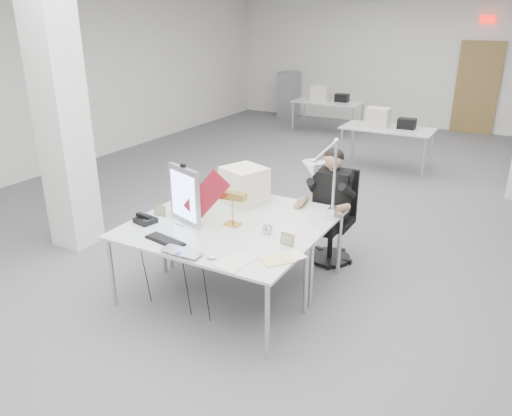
{
  "coord_description": "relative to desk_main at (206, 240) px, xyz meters",
  "views": [
    {
      "loc": [
        2.4,
        -5.91,
        2.68
      ],
      "look_at": [
        0.25,
        -2.0,
        0.93
      ],
      "focal_mm": 35.0,
      "sensor_mm": 36.0,
      "label": 1
    }
  ],
  "objects": [
    {
      "name": "room_shell",
      "position": [
        0.04,
        2.63,
        0.95
      ],
      "size": [
        10.04,
        14.04,
        3.24
      ],
      "color": "#575759",
      "rests_on": "ground"
    },
    {
      "name": "desk_main",
      "position": [
        0.0,
        0.0,
        0.0
      ],
      "size": [
        1.8,
        0.9,
        0.02
      ],
      "primitive_type": "cube",
      "color": "silver",
      "rests_on": "room_shell"
    },
    {
      "name": "desk_second",
      "position": [
        0.0,
        0.9,
        0.0
      ],
      "size": [
        1.8,
        0.9,
        0.02
      ],
      "primitive_type": "cube",
      "color": "silver",
      "rests_on": "room_shell"
    },
    {
      "name": "bg_desk_a",
      "position": [
        0.2,
        5.5,
        0.0
      ],
      "size": [
        1.6,
        0.8,
        0.02
      ],
      "primitive_type": "cube",
      "color": "silver",
      "rests_on": "room_shell"
    },
    {
      "name": "bg_desk_b",
      "position": [
        -1.8,
        7.7,
        0.0
      ],
      "size": [
        1.6,
        0.8,
        0.02
      ],
      "primitive_type": "cube",
      "color": "silver",
      "rests_on": "room_shell"
    },
    {
      "name": "filing_cabinet",
      "position": [
        -3.5,
        9.15,
        -0.14
      ],
      "size": [
        0.45,
        0.55,
        1.2
      ],
      "primitive_type": "cube",
      "color": "gray",
      "rests_on": "room_shell"
    },
    {
      "name": "office_chair",
      "position": [
        0.64,
        1.55,
        -0.25
      ],
      "size": [
        0.51,
        0.51,
        0.98
      ],
      "primitive_type": null,
      "rotation": [
        0.0,
        0.0,
        0.08
      ],
      "color": "black",
      "rests_on": "room_shell"
    },
    {
      "name": "seated_person",
      "position": [
        0.64,
        1.5,
        0.16
      ],
      "size": [
        0.53,
        0.64,
        0.91
      ],
      "primitive_type": null,
      "rotation": [
        0.0,
        0.0,
        0.08
      ],
      "color": "black",
      "rests_on": "office_chair"
    },
    {
      "name": "monitor",
      "position": [
        -0.39,
        0.22,
        0.3
      ],
      "size": [
        0.45,
        0.2,
        0.57
      ],
      "primitive_type": "cube",
      "rotation": [
        0.0,
        0.0,
        -0.34
      ],
      "color": "#A9A8AD",
      "rests_on": "desk_main"
    },
    {
      "name": "pennant",
      "position": [
        -0.11,
        0.19,
        0.35
      ],
      "size": [
        0.49,
        0.08,
        0.54
      ],
      "primitive_type": "cube",
      "rotation": [
        0.0,
        -0.87,
        0.14
      ],
      "color": "maroon",
      "rests_on": "monitor"
    },
    {
      "name": "keyboard",
      "position": [
        -0.29,
        -0.23,
        0.02
      ],
      "size": [
        0.43,
        0.21,
        0.02
      ],
      "primitive_type": "cube",
      "rotation": [
        0.0,
        0.0,
        -0.19
      ],
      "color": "black",
      "rests_on": "desk_main"
    },
    {
      "name": "laptop",
      "position": [
        -0.0,
        -0.42,
        0.03
      ],
      "size": [
        0.38,
        0.24,
        0.03
      ],
      "primitive_type": "imported",
      "rotation": [
        0.0,
        0.0,
        -0.01
      ],
      "color": "#ABACB0",
      "rests_on": "desk_main"
    },
    {
      "name": "mouse",
      "position": [
        0.27,
        -0.32,
        0.03
      ],
      "size": [
        0.09,
        0.07,
        0.03
      ],
      "primitive_type": "ellipsoid",
      "rotation": [
        0.0,
        0.0,
        0.19
      ],
      "color": "silver",
      "rests_on": "desk_main"
    },
    {
      "name": "bankers_lamp",
      "position": [
        0.05,
        0.39,
        0.18
      ],
      "size": [
        0.3,
        0.14,
        0.34
      ],
      "primitive_type": null,
      "rotation": [
        0.0,
        0.0,
        0.06
      ],
      "color": "#C6813D",
      "rests_on": "desk_main"
    },
    {
      "name": "desk_phone",
      "position": [
        -0.73,
        0.02,
        0.04
      ],
      "size": [
        0.22,
        0.21,
        0.05
      ],
      "primitive_type": "cube",
      "rotation": [
        0.0,
        0.0,
        -0.22
      ],
      "color": "black",
      "rests_on": "desk_main"
    },
    {
      "name": "picture_frame_left",
      "position": [
        -0.73,
        0.24,
        0.07
      ],
      "size": [
        0.14,
        0.04,
        0.11
      ],
      "primitive_type": "cube",
      "rotation": [
        -0.21,
        0.0,
        0.03
      ],
      "color": "#A28045",
      "rests_on": "desk_main"
    },
    {
      "name": "picture_frame_right",
      "position": [
        0.71,
        0.24,
        0.07
      ],
      "size": [
        0.14,
        0.06,
        0.11
      ],
      "primitive_type": "cube",
      "rotation": [
        -0.21,
        0.0,
        -0.18
      ],
      "color": "tan",
      "rests_on": "desk_main"
    },
    {
      "name": "desk_clock",
      "position": [
        0.44,
        0.37,
        0.06
      ],
      "size": [
        0.1,
        0.05,
        0.1
      ],
      "primitive_type": "cylinder",
      "rotation": [
        1.57,
        0.0,
        0.24
      ],
      "color": "#AEAEB2",
      "rests_on": "desk_main"
    },
    {
      "name": "paper_stack_a",
      "position": [
        0.47,
        -0.27,
        0.02
      ],
      "size": [
        0.27,
        0.35,
        0.01
      ],
      "primitive_type": "cube",
      "rotation": [
        0.0,
        0.0,
        -0.14
      ],
      "color": "silver",
      "rests_on": "desk_main"
    },
    {
      "name": "paper_stack_b",
      "position": [
        0.76,
        -0.07,
        0.02
      ],
      "size": [
        0.32,
        0.33,
        0.01
      ],
      "primitive_type": "cube",
      "rotation": [
        0.0,
        0.0,
        -0.71
      ],
      "color": "#ECD18D",
      "rests_on": "desk_main"
    },
    {
      "name": "paper_stack_c",
      "position": [
        0.85,
        0.09,
        0.02
      ],
      "size": [
        0.25,
        0.23,
        0.01
      ],
      "primitive_type": "cube",
      "rotation": [
        0.0,
        0.0,
        -0.53
      ],
      "color": "white",
      "rests_on": "desk_main"
    },
    {
      "name": "beige_monitor",
      "position": [
        -0.16,
        0.98,
        0.21
      ],
      "size": [
        0.53,
        0.52,
        0.39
      ],
      "primitive_type": "cube",
      "rotation": [
        0.0,
        0.0,
        -0.38
      ],
      "color": "beige",
      "rests_on": "desk_second"
    },
    {
      "name": "architect_lamp",
      "position": [
        0.84,
        0.75,
        0.43
      ],
      "size": [
        0.37,
        0.69,
        0.84
      ],
      "primitive_type": null,
      "rotation": [
        0.0,
        0.0,
        -0.24
      ],
      "color": "silver",
      "rests_on": "desk_second"
    }
  ]
}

